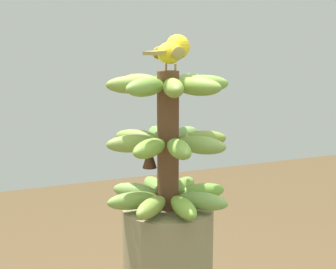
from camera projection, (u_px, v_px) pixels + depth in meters
banana_bunch at (168, 142)px, 1.26m from camera, size 0.32×0.32×0.34m
perched_bird at (173, 50)px, 1.24m from camera, size 0.18×0.17×0.09m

